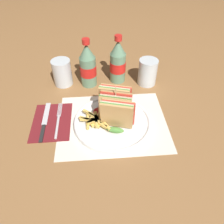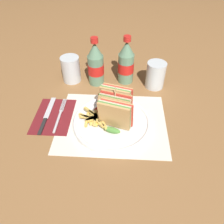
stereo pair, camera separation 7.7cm
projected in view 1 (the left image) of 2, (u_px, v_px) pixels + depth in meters
The scene contains 13 objects.
ground_plane at pixel (118, 125), 0.78m from camera, with size 4.00×4.00×0.00m, color olive.
placemat at pixel (113, 122), 0.78m from camera, with size 0.38×0.31×0.00m.
plate_main at pixel (112, 122), 0.77m from camera, with size 0.27×0.27×0.02m.
club_sandwich at pixel (116, 108), 0.74m from camera, with size 0.12×0.17×0.14m.
fries_pile at pixel (96, 120), 0.75m from camera, with size 0.12×0.11×0.02m.
ketchup_blob at pixel (99, 111), 0.79m from camera, with size 0.05×0.04×0.02m.
napkin at pixel (52, 121), 0.79m from camera, with size 0.14×0.19×0.00m.
fork at pixel (58, 123), 0.77m from camera, with size 0.02×0.18×0.01m.
knife at pixel (45, 121), 0.78m from camera, with size 0.02×0.20×0.00m.
coke_bottle_near at pixel (88, 66), 0.90m from camera, with size 0.07×0.07×0.21m.
coke_bottle_far at pixel (118, 62), 0.92m from camera, with size 0.07×0.07×0.21m.
glass_near at pixel (148, 72), 0.93m from camera, with size 0.08×0.08×0.11m.
glass_far at pixel (62, 73), 0.92m from camera, with size 0.08×0.08×0.11m.
Camera 1 is at (-0.06, -0.54, 0.56)m, focal length 35.00 mm.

